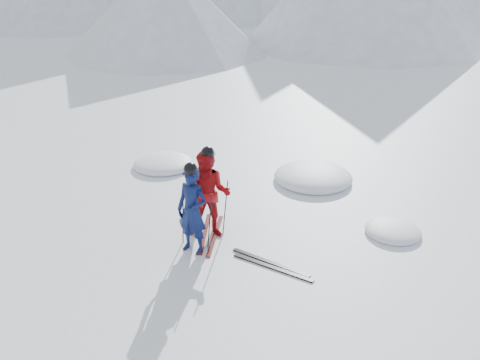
% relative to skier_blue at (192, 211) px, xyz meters
% --- Properties ---
extents(ground, '(160.00, 160.00, 0.00)m').
position_rel_skier_blue_xyz_m(ground, '(2.44, 0.80, -0.90)').
color(ground, white).
rests_on(ground, ground).
extents(skier_blue, '(0.70, 0.50, 1.80)m').
position_rel_skier_blue_xyz_m(skier_blue, '(0.00, 0.00, 0.00)').
color(skier_blue, '#0B1644').
rests_on(skier_blue, ground).
extents(skier_red, '(1.10, 0.97, 1.90)m').
position_rel_skier_blue_xyz_m(skier_red, '(0.03, 0.68, 0.05)').
color(skier_red, '#A90D10').
rests_on(skier_red, ground).
extents(pole_blue_left, '(0.12, 0.08, 1.20)m').
position_rel_skier_blue_xyz_m(pole_blue_left, '(-0.30, 0.15, -0.30)').
color(pole_blue_left, black).
rests_on(pole_blue_left, ground).
extents(pole_blue_right, '(0.12, 0.07, 1.20)m').
position_rel_skier_blue_xyz_m(pole_blue_right, '(0.25, 0.25, -0.30)').
color(pole_blue_right, black).
rests_on(pole_blue_right, ground).
extents(pole_red_left, '(0.13, 0.10, 1.26)m').
position_rel_skier_blue_xyz_m(pole_red_left, '(-0.27, 0.93, -0.27)').
color(pole_red_left, black).
rests_on(pole_red_left, ground).
extents(pole_red_right, '(0.13, 0.09, 1.26)m').
position_rel_skier_blue_xyz_m(pole_red_right, '(0.33, 0.83, -0.27)').
color(pole_red_right, black).
rests_on(pole_red_right, ground).
extents(ski_worn_left, '(0.67, 1.63, 0.03)m').
position_rel_skier_blue_xyz_m(ski_worn_left, '(-0.09, 0.68, -0.89)').
color(ski_worn_left, black).
rests_on(ski_worn_left, ground).
extents(ski_worn_right, '(0.56, 1.66, 0.03)m').
position_rel_skier_blue_xyz_m(ski_worn_right, '(0.15, 0.68, -0.89)').
color(ski_worn_right, black).
rests_on(ski_worn_right, ground).
extents(ski_loose_a, '(1.68, 0.42, 0.03)m').
position_rel_skier_blue_xyz_m(ski_loose_a, '(1.58, 0.16, -0.89)').
color(ski_loose_a, black).
rests_on(ski_loose_a, ground).
extents(ski_loose_b, '(1.69, 0.36, 0.03)m').
position_rel_skier_blue_xyz_m(ski_loose_b, '(1.68, 0.01, -0.89)').
color(ski_loose_b, black).
rests_on(ski_loose_b, ground).
extents(snow_lumps, '(7.89, 3.67, 0.45)m').
position_rel_skier_blue_xyz_m(snow_lumps, '(0.26, 3.86, -0.90)').
color(snow_lumps, white).
rests_on(snow_lumps, ground).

